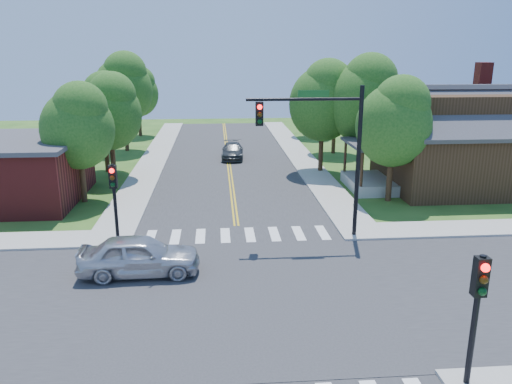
{
  "coord_description": "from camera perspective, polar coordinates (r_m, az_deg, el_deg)",
  "views": [
    {
      "loc": [
        -0.92,
        -16.55,
        8.67
      ],
      "look_at": [
        0.9,
        6.19,
        2.2
      ],
      "focal_mm": 35.0,
      "sensor_mm": 36.0,
      "label": 1
    }
  ],
  "objects": [
    {
      "name": "ground",
      "position": [
        18.71,
        -1.25,
        -11.78
      ],
      "size": [
        100.0,
        100.0,
        0.0
      ],
      "primitive_type": "plane",
      "color": "#275219",
      "rests_on": "ground"
    },
    {
      "name": "road_ns",
      "position": [
        18.7,
        -1.25,
        -11.73
      ],
      "size": [
        10.0,
        90.0,
        0.04
      ],
      "primitive_type": "cube",
      "color": "#2D2D30",
      "rests_on": "ground"
    },
    {
      "name": "road_ew",
      "position": [
        18.7,
        -1.25,
        -11.72
      ],
      "size": [
        90.0,
        10.0,
        0.04
      ],
      "primitive_type": "cube",
      "color": "#2D2D30",
      "rests_on": "ground"
    },
    {
      "name": "intersection_patch",
      "position": [
        18.71,
        -1.25,
        -11.78
      ],
      "size": [
        10.2,
        10.2,
        0.06
      ],
      "primitive_type": "cube",
      "color": "#2D2D30",
      "rests_on": "ground"
    },
    {
      "name": "sidewalk_ne",
      "position": [
        37.44,
        22.14,
        1.37
      ],
      "size": [
        40.0,
        40.0,
        0.14
      ],
      "color": "#9E9B93",
      "rests_on": "ground"
    },
    {
      "name": "crosswalk_north",
      "position": [
        24.35,
        -2.11,
        -4.92
      ],
      "size": [
        8.85,
        2.0,
        0.01
      ],
      "color": "white",
      "rests_on": "ground"
    },
    {
      "name": "centerline",
      "position": [
        18.69,
        -1.25,
        -11.66
      ],
      "size": [
        0.3,
        90.0,
        0.01
      ],
      "color": "gold",
      "rests_on": "ground"
    },
    {
      "name": "signal_mast_ne",
      "position": [
        22.98,
        7.69,
        6.12
      ],
      "size": [
        5.3,
        0.42,
        7.2
      ],
      "color": "black",
      "rests_on": "ground"
    },
    {
      "name": "signal_pole_se",
      "position": [
        14.07,
        24.05,
        -10.93
      ],
      "size": [
        0.34,
        0.42,
        3.8
      ],
      "color": "black",
      "rests_on": "ground"
    },
    {
      "name": "signal_pole_nw",
      "position": [
        23.4,
        -15.94,
        0.33
      ],
      "size": [
        0.34,
        0.42,
        3.8
      ],
      "color": "black",
      "rests_on": "ground"
    },
    {
      "name": "house_ne",
      "position": [
        35.12,
        22.78,
        5.86
      ],
      "size": [
        13.05,
        8.8,
        7.11
      ],
      "color": "#2F1F10",
      "rests_on": "ground"
    },
    {
      "name": "tree_e_a",
      "position": [
        29.98,
        15.67,
        7.96
      ],
      "size": [
        4.37,
        4.15,
        7.43
      ],
      "color": "#382314",
      "rests_on": "ground"
    },
    {
      "name": "tree_e_b",
      "position": [
        35.69,
        12.41,
        10.61
      ],
      "size": [
        5.06,
        4.81,
        8.61
      ],
      "color": "#382314",
      "rests_on": "ground"
    },
    {
      "name": "tree_e_c",
      "position": [
        43.76,
        9.2,
        10.81
      ],
      "size": [
        4.48,
        4.26,
        7.62
      ],
      "color": "#382314",
      "rests_on": "ground"
    },
    {
      "name": "tree_e_d",
      "position": [
        52.36,
        6.6,
        11.3
      ],
      "size": [
        4.15,
        3.94,
        7.05
      ],
      "color": "#382314",
      "rests_on": "ground"
    },
    {
      "name": "tree_w_a",
      "position": [
        30.47,
        -19.63,
        7.33
      ],
      "size": [
        4.17,
        3.96,
        7.09
      ],
      "color": "#382314",
      "rests_on": "ground"
    },
    {
      "name": "tree_w_b",
      "position": [
        37.9,
        -17.02,
        9.33
      ],
      "size": [
        4.33,
        4.11,
        7.36
      ],
      "color": "#382314",
      "rests_on": "ground"
    },
    {
      "name": "tree_w_c",
      "position": [
        45.76,
        -14.89,
        11.62
      ],
      "size": [
        5.13,
        4.87,
        8.72
      ],
      "color": "#382314",
      "rests_on": "ground"
    },
    {
      "name": "tree_w_d",
      "position": [
        53.93,
        -13.28,
        11.21
      ],
      "size": [
        4.22,
        4.01,
        7.18
      ],
      "color": "#382314",
      "rests_on": "ground"
    },
    {
      "name": "tree_house",
      "position": [
        36.43,
        7.79,
        10.52
      ],
      "size": [
        4.84,
        4.59,
        8.22
      ],
      "color": "#382314",
      "rests_on": "ground"
    },
    {
      "name": "tree_bldg",
      "position": [
        35.49,
        -16.34,
        9.02
      ],
      "size": [
        4.35,
        4.13,
        7.4
      ],
      "color": "#382314",
      "rests_on": "ground"
    },
    {
      "name": "car_silver",
      "position": [
        20.5,
        -13.19,
        -7.16
      ],
      "size": [
        2.12,
        4.84,
        1.62
      ],
      "primitive_type": "imported",
      "rotation": [
        0.0,
        0.0,
        1.59
      ],
      "color": "silver",
      "rests_on": "ground"
    },
    {
      "name": "car_dgrey",
      "position": [
        41.55,
        -2.71,
        4.65
      ],
      "size": [
        2.16,
        4.45,
        1.24
      ],
      "primitive_type": "imported",
      "rotation": [
        0.0,
        0.0,
        -0.05
      ],
      "color": "#323638",
      "rests_on": "ground"
    }
  ]
}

